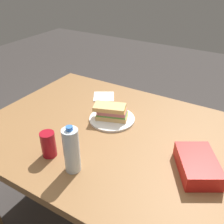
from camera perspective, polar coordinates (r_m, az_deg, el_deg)
name	(u,v)px	position (r m, az deg, el deg)	size (l,w,h in m)	color
ground_plane	(120,224)	(1.83, 1.73, -23.69)	(8.00, 8.00, 0.00)	#383330
dining_table	(122,148)	(1.36, 2.15, -8.03)	(1.49, 1.02, 0.72)	olive
paper_plate	(112,119)	(1.42, 0.00, -1.52)	(0.25, 0.25, 0.01)	white
sandwich	(111,112)	(1.39, -0.17, 0.08)	(0.20, 0.15, 0.08)	#DBB26B
soda_can_red	(48,144)	(1.18, -14.04, -7.01)	(0.07, 0.07, 0.12)	maroon
chip_bag	(197,165)	(1.14, 18.56, -11.18)	(0.23, 0.15, 0.07)	red
water_bottle_tall	(72,150)	(1.06, -9.04, -8.43)	(0.07, 0.07, 0.22)	silver
paper_napkin	(104,97)	(1.66, -1.86, 3.48)	(0.13, 0.13, 0.01)	white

